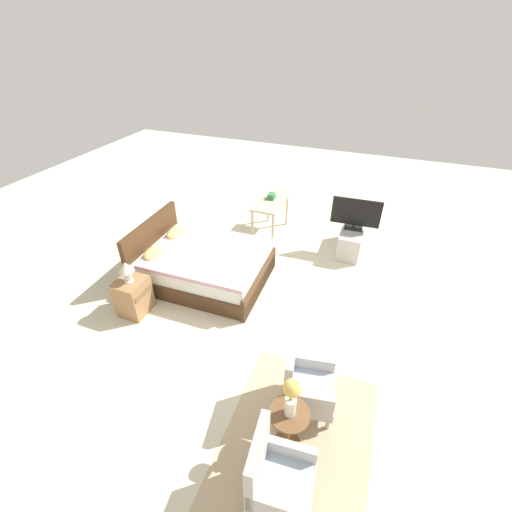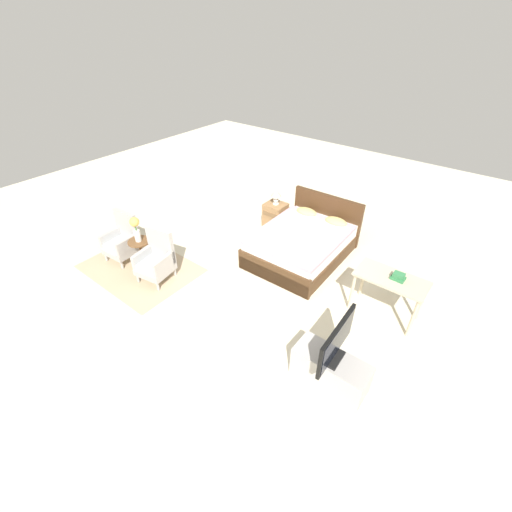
# 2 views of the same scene
# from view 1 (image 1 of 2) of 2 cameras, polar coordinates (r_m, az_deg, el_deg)

# --- Properties ---
(ground_plane) EXTENTS (16.00, 16.00, 0.00)m
(ground_plane) POSITION_cam_1_polar(r_m,az_deg,el_deg) (5.43, 1.39, -7.74)
(ground_plane) COLOR beige
(floor_rug) EXTENTS (2.10, 1.50, 0.01)m
(floor_rug) POSITION_cam_1_polar(r_m,az_deg,el_deg) (4.09, 6.60, -29.00)
(floor_rug) COLOR tan
(floor_rug) RESTS_ON ground_plane
(bed) EXTENTS (1.54, 2.04, 0.96)m
(bed) POSITION_cam_1_polar(r_m,az_deg,el_deg) (5.78, -8.98, -1.32)
(bed) COLOR #472D19
(bed) RESTS_ON ground_plane
(armchair_by_window_left) EXTENTS (0.58, 0.58, 0.92)m
(armchair_by_window_left) POSITION_cam_1_polar(r_m,az_deg,el_deg) (3.55, 3.40, -33.01)
(armchair_by_window_left) COLOR #ADA8A3
(armchair_by_window_left) RESTS_ON floor_rug
(armchair_by_window_right) EXTENTS (0.62, 0.62, 0.92)m
(armchair_by_window_right) POSITION_cam_1_polar(r_m,az_deg,el_deg) (4.03, 8.10, -20.35)
(armchair_by_window_right) COLOR #ADA8A3
(armchair_by_window_right) RESTS_ON floor_rug
(side_table) EXTENTS (0.40, 0.40, 0.57)m
(side_table) POSITION_cam_1_polar(r_m,az_deg,el_deg) (3.79, 5.43, -26.23)
(side_table) COLOR brown
(side_table) RESTS_ON ground_plane
(flower_vase) EXTENTS (0.17, 0.17, 0.48)m
(flower_vase) POSITION_cam_1_polar(r_m,az_deg,el_deg) (3.36, 5.93, -22.04)
(flower_vase) COLOR silver
(flower_vase) RESTS_ON side_table
(nightstand) EXTENTS (0.44, 0.41, 0.57)m
(nightstand) POSITION_cam_1_polar(r_m,az_deg,el_deg) (5.42, -19.77, -6.32)
(nightstand) COLOR #997047
(nightstand) RESTS_ON ground_plane
(table_lamp) EXTENTS (0.22, 0.22, 0.33)m
(table_lamp) POSITION_cam_1_polar(r_m,az_deg,el_deg) (5.12, -20.85, -2.06)
(table_lamp) COLOR silver
(table_lamp) RESTS_ON nightstand
(tv_stand) EXTENTS (0.96, 0.40, 0.48)m
(tv_stand) POSITION_cam_1_polar(r_m,az_deg,el_deg) (6.72, 15.56, 2.70)
(tv_stand) COLOR #B7B2AD
(tv_stand) RESTS_ON ground_plane
(tv_flatscreen) EXTENTS (0.21, 0.87, 0.58)m
(tv_flatscreen) POSITION_cam_1_polar(r_m,az_deg,el_deg) (6.46, 16.30, 6.80)
(tv_flatscreen) COLOR black
(tv_flatscreen) RESTS_ON tv_stand
(vanity_desk) EXTENTS (1.04, 0.52, 0.74)m
(vanity_desk) POSITION_cam_1_polar(r_m,az_deg,el_deg) (6.86, 2.46, 8.42)
(vanity_desk) COLOR beige
(vanity_desk) RESTS_ON ground_plane
(book_stack) EXTENTS (0.20, 0.16, 0.11)m
(book_stack) POSITION_cam_1_polar(r_m,az_deg,el_deg) (6.87, 2.57, 9.89)
(book_stack) COLOR #337A47
(book_stack) RESTS_ON vanity_desk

